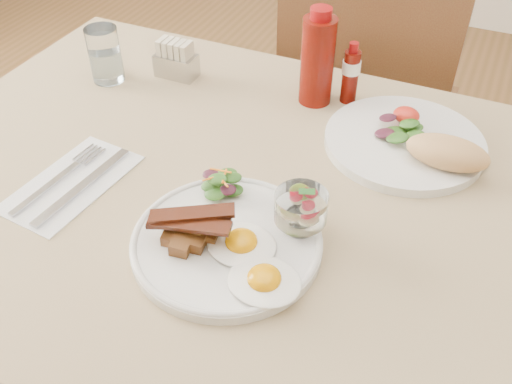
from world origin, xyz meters
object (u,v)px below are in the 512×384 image
object	(u,v)px
table	(269,233)
chair_far	(365,108)
hot_sauce_bottle	(351,74)
fruit_cup	(301,207)
second_plate	(414,143)
water_glass	(105,58)
main_plate	(227,243)
ketchup_bottle	(317,60)
sugar_caddy	(176,61)

from	to	relation	value
table	chair_far	distance (m)	0.68
hot_sauce_bottle	fruit_cup	bearing A→B (deg)	-83.10
second_plate	hot_sauce_bottle	xyz separation A→B (m)	(-0.16, 0.12, 0.04)
fruit_cup	water_glass	size ratio (longest dim) A/B	0.69
table	fruit_cup	xyz separation A→B (m)	(0.08, -0.07, 0.15)
chair_far	main_plate	bearing A→B (deg)	-90.80
fruit_cup	hot_sauce_bottle	bearing A→B (deg)	96.90
ketchup_bottle	water_glass	bearing A→B (deg)	-166.75
fruit_cup	sugar_caddy	xyz separation A→B (m)	(-0.41, 0.34, -0.02)
second_plate	ketchup_bottle	distance (m)	0.25
table	water_glass	bearing A→B (deg)	156.29
hot_sauce_bottle	water_glass	distance (m)	0.50
chair_far	hot_sauce_bottle	size ratio (longest dim) A/B	7.47
fruit_cup	ketchup_bottle	size ratio (longest dim) A/B	0.41
hot_sauce_bottle	sugar_caddy	size ratio (longest dim) A/B	1.44
second_plate	water_glass	world-z (taller)	water_glass
water_glass	second_plate	bearing A→B (deg)	0.87
table	chair_far	world-z (taller)	chair_far
table	second_plate	world-z (taller)	second_plate
second_plate	sugar_caddy	distance (m)	0.52
hot_sauce_bottle	second_plate	bearing A→B (deg)	-36.52
fruit_cup	water_glass	world-z (taller)	water_glass
chair_far	water_glass	world-z (taller)	chair_far
ketchup_bottle	water_glass	size ratio (longest dim) A/B	1.69
ketchup_bottle	water_glass	xyz separation A→B (m)	(-0.42, -0.10, -0.04)
table	fruit_cup	bearing A→B (deg)	-41.77
table	fruit_cup	world-z (taller)	fruit_cup
table	sugar_caddy	distance (m)	0.44
main_plate	second_plate	distance (m)	0.39
main_plate	ketchup_bottle	world-z (taller)	ketchup_bottle
main_plate	hot_sauce_bottle	distance (m)	0.46
chair_far	ketchup_bottle	bearing A→B (deg)	-94.69
main_plate	sugar_caddy	bearing A→B (deg)	128.22
fruit_cup	sugar_caddy	size ratio (longest dim) A/B	0.90
water_glass	chair_far	bearing A→B (deg)	45.81
table	sugar_caddy	bearing A→B (deg)	140.58
fruit_cup	second_plate	distance (m)	0.30
table	chair_far	xyz separation A→B (m)	(0.00, 0.66, -0.14)
sugar_caddy	main_plate	bearing A→B (deg)	-51.93
second_plate	hot_sauce_bottle	world-z (taller)	hot_sauce_bottle
ketchup_bottle	second_plate	bearing A→B (deg)	-22.48
main_plate	fruit_cup	world-z (taller)	fruit_cup
ketchup_bottle	hot_sauce_bottle	size ratio (longest dim) A/B	1.54
hot_sauce_bottle	main_plate	bearing A→B (deg)	-95.21
main_plate	ketchup_bottle	bearing A→B (deg)	92.50
water_glass	main_plate	bearing A→B (deg)	-36.93
fruit_cup	main_plate	bearing A→B (deg)	-144.75
fruit_cup	hot_sauce_bottle	size ratio (longest dim) A/B	0.63
table	chair_far	bearing A→B (deg)	90.00
chair_far	second_plate	distance (m)	0.55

